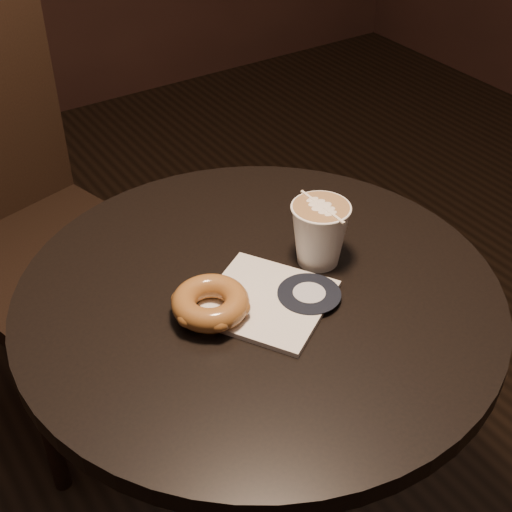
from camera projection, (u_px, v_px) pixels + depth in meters
name	position (u px, v px, depth m)	size (l,w,h in m)	color
cafe_table	(258.00, 385.00, 1.14)	(0.70, 0.70, 0.75)	black
chair	(9.00, 195.00, 1.52)	(0.51, 0.51, 1.05)	black
pastry_bag	(266.00, 301.00, 0.99)	(0.16, 0.16, 0.01)	silver
doughnut	(210.00, 303.00, 0.96)	(0.11, 0.11, 0.03)	brown
latte_cup	(319.00, 234.00, 1.04)	(0.09, 0.09, 0.10)	white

